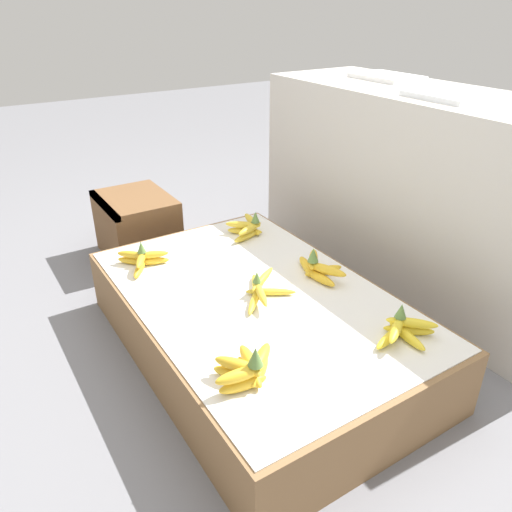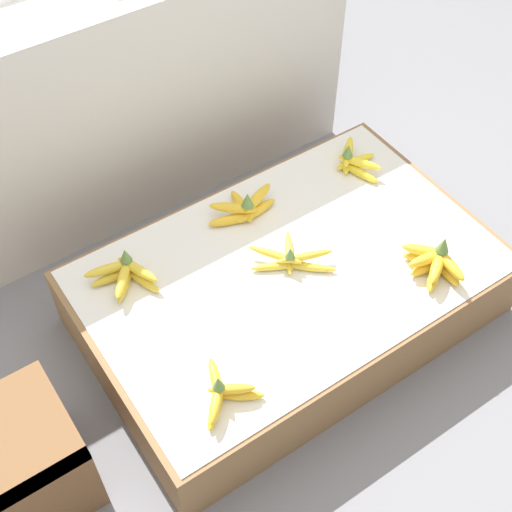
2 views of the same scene
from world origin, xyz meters
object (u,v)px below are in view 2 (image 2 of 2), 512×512
(banana_bunch_front_midright, at_px, (435,262))
(banana_bunch_back_midright, at_px, (353,160))
(banana_bunch_middle_midleft, at_px, (291,259))
(banana_bunch_back_left, at_px, (125,274))
(banana_bunch_front_left, at_px, (222,392))
(wooden_crate, at_px, (4,473))
(banana_bunch_back_midleft, at_px, (244,208))

(banana_bunch_front_midright, distance_m, banana_bunch_back_midright, 0.46)
(banana_bunch_front_midright, relative_size, banana_bunch_middle_midleft, 0.88)
(banana_bunch_back_left, bearing_deg, banana_bunch_front_left, -86.69)
(banana_bunch_front_midright, distance_m, banana_bunch_middle_midleft, 0.39)
(wooden_crate, height_order, banana_bunch_front_left, banana_bunch_front_left)
(banana_bunch_back_midleft, distance_m, banana_bunch_back_midright, 0.40)
(banana_bunch_back_left, bearing_deg, banana_bunch_middle_midleft, -26.67)
(banana_bunch_front_midright, distance_m, banana_bunch_back_left, 0.85)
(banana_bunch_front_left, relative_size, banana_bunch_back_left, 1.02)
(banana_bunch_front_midright, bearing_deg, banana_bunch_back_left, 148.35)
(wooden_crate, xyz_separation_m, banana_bunch_middle_midleft, (0.90, 0.08, 0.10))
(banana_bunch_front_left, relative_size, banana_bunch_back_midleft, 0.74)
(wooden_crate, relative_size, banana_bunch_middle_midleft, 1.65)
(wooden_crate, height_order, banana_bunch_back_midleft, banana_bunch_back_midleft)
(banana_bunch_front_left, distance_m, banana_bunch_back_midright, 0.90)
(banana_bunch_front_left, bearing_deg, banana_bunch_middle_midleft, 32.80)
(wooden_crate, bearing_deg, banana_bunch_front_midright, -7.35)
(banana_bunch_front_midright, relative_size, banana_bunch_back_left, 1.14)
(banana_bunch_front_midright, bearing_deg, banana_bunch_back_midleft, 124.04)
(banana_bunch_front_left, xyz_separation_m, banana_bunch_back_midright, (0.78, 0.46, -0.00))
(banana_bunch_middle_midleft, height_order, banana_bunch_back_midright, banana_bunch_back_midright)
(banana_bunch_middle_midleft, distance_m, banana_bunch_back_midleft, 0.23)
(wooden_crate, bearing_deg, banana_bunch_back_midright, 12.86)
(banana_bunch_middle_midleft, distance_m, banana_bunch_back_midright, 0.45)
(banana_bunch_front_left, distance_m, banana_bunch_back_midleft, 0.61)
(banana_bunch_middle_midleft, bearing_deg, banana_bunch_back_left, 153.33)
(banana_bunch_back_midright, bearing_deg, banana_bunch_middle_midleft, -151.75)
(banana_bunch_back_midleft, bearing_deg, banana_bunch_back_midright, -2.59)
(banana_bunch_front_left, bearing_deg, banana_bunch_front_midright, 0.55)
(banana_bunch_middle_midleft, relative_size, banana_bunch_back_left, 1.30)
(banana_bunch_back_left, relative_size, banana_bunch_back_midright, 0.85)
(banana_bunch_front_left, distance_m, banana_bunch_middle_midleft, 0.45)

